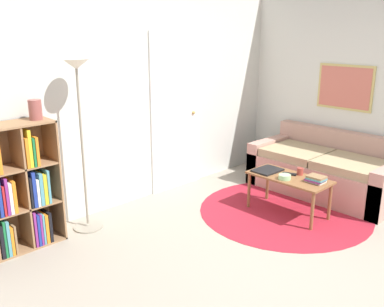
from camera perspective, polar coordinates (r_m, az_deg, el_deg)
The scene contains 14 objects.
ground_plane at distance 3.87m, azimuth 15.86°, elevation -16.12°, with size 14.00×14.00×0.00m, color gray.
wall_back at distance 5.05m, azimuth -8.09°, elevation 7.70°, with size 7.77×0.11×2.60m.
wall_right at distance 6.04m, azimuth 18.44°, elevation 8.55°, with size 0.08×5.48×2.60m.
rug at distance 5.10m, azimuth 12.20°, elevation -7.48°, with size 1.95×1.95×0.01m.
bookshelf at distance 4.29m, azimuth -24.08°, elevation -5.23°, with size 0.99×0.34×1.22m.
floor_lamp at distance 4.34m, azimuth -14.86°, elevation 6.82°, with size 0.31×0.31×1.76m.
couch at distance 5.77m, azimuth 17.58°, elevation -2.21°, with size 0.91×1.82×0.75m.
coffee_table at distance 4.92m, azimuth 12.80°, elevation -3.61°, with size 0.44×0.91×0.44m.
laptop at distance 5.03m, azimuth 10.02°, elevation -2.21°, with size 0.33×0.25×0.02m.
bowl at distance 4.79m, azimuth 12.26°, elevation -3.08°, with size 0.13×0.13×0.05m.
book_stack_on_table at distance 4.77m, azimuth 16.19°, elevation -3.30°, with size 0.16×0.20×0.08m.
cup at distance 4.97m, azimuth 14.22°, elevation -2.33°, with size 0.07×0.07×0.08m.
remote at distance 4.95m, azimuth 12.85°, elevation -2.67°, with size 0.10×0.16×0.02m.
vase_on_shelf at distance 4.24m, azimuth -20.17°, elevation 5.50°, with size 0.12×0.12×0.19m.
Camera 1 is at (-2.90, -1.54, 2.04)m, focal length 40.00 mm.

